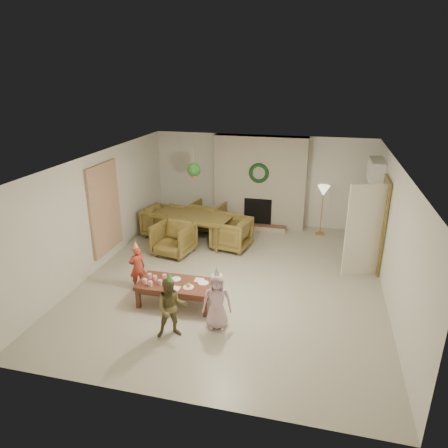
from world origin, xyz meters
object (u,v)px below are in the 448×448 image
(dining_chair_left, at_px, (162,222))
(child_plaid, at_px, (171,308))
(dining_chair_near, at_px, (174,239))
(child_pink, at_px, (217,301))
(dining_chair_far, at_px, (207,216))
(child_red, at_px, (137,268))
(coffee_table_top, at_px, (176,284))
(dining_chair_right, at_px, (231,233))
(dining_table, at_px, (192,228))

(dining_chair_left, distance_m, child_plaid, 4.43)
(dining_chair_near, bearing_deg, child_pink, -45.43)
(dining_chair_far, bearing_deg, child_red, 93.13)
(dining_chair_far, height_order, child_red, child_red)
(dining_chair_near, distance_m, dining_chair_far, 1.76)
(child_plaid, height_order, child_pink, child_plaid)
(child_pink, bearing_deg, dining_chair_far, 94.70)
(coffee_table_top, xyz_separation_m, child_pink, (0.92, -0.53, 0.10))
(child_pink, bearing_deg, child_red, 140.73)
(child_red, distance_m, child_pink, 2.08)
(dining_chair_right, relative_size, child_plaid, 0.82)
(dining_chair_left, distance_m, coffee_table_top, 3.46)
(dining_table, xyz_separation_m, dining_chair_near, (-0.17, -0.86, 0.04))
(dining_chair_near, relative_size, dining_chair_left, 1.00)
(dining_chair_far, xyz_separation_m, child_plaid, (0.76, -4.75, 0.13))
(dining_table, bearing_deg, child_plaid, -65.79)
(dining_chair_left, xyz_separation_m, child_pink, (2.44, -3.63, 0.11))
(dining_chair_far, distance_m, child_plaid, 4.82)
(dining_chair_left, distance_m, child_pink, 4.37)
(dining_chair_right, bearing_deg, dining_chair_near, -51.34)
(dining_chair_near, xyz_separation_m, dining_chair_left, (-0.70, 1.03, 0.00))
(dining_table, height_order, dining_chair_far, dining_chair_far)
(dining_table, bearing_deg, dining_chair_right, 0.00)
(child_plaid, relative_size, child_pink, 1.04)
(child_red, xyz_separation_m, child_plaid, (1.22, -1.33, 0.07))
(dining_chair_right, height_order, child_red, child_red)
(child_plaid, bearing_deg, dining_table, 80.33)
(child_pink, bearing_deg, dining_chair_near, 110.45)
(dining_chair_far, height_order, dining_chair_left, same)
(coffee_table_top, height_order, child_pink, child_pink)
(dining_chair_far, relative_size, child_plaid, 0.82)
(dining_table, relative_size, dining_chair_far, 2.34)
(dining_chair_near, distance_m, child_pink, 3.13)
(dining_table, bearing_deg, dining_chair_near, -90.00)
(dining_table, distance_m, child_red, 2.57)
(dining_table, xyz_separation_m, dining_chair_right, (1.08, -0.21, 0.04))
(dining_table, height_order, child_pink, child_pink)
(child_red, relative_size, child_pink, 0.89)
(dining_table, relative_size, dining_chair_near, 2.34)
(dining_chair_near, bearing_deg, child_red, -83.62)
(child_red, distance_m, child_plaid, 1.81)
(dining_chair_near, bearing_deg, dining_chair_right, 38.66)
(dining_chair_right, xyz_separation_m, child_red, (-1.38, -2.35, 0.06))
(child_red, bearing_deg, coffee_table_top, 117.55)
(dining_table, height_order, child_plaid, child_plaid)
(dining_chair_near, xyz_separation_m, child_red, (-0.13, -1.69, 0.06))
(dining_chair_right, xyz_separation_m, coffee_table_top, (-0.42, -2.73, 0.01))
(child_pink, bearing_deg, dining_table, 101.11)
(dining_chair_right, xyz_separation_m, child_plaid, (-0.16, -3.68, 0.13))
(dining_chair_right, height_order, coffee_table_top, dining_chair_right)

